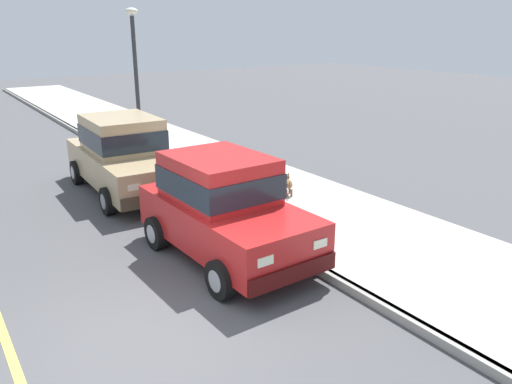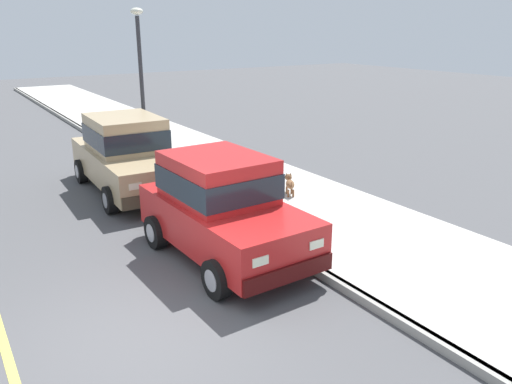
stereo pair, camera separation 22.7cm
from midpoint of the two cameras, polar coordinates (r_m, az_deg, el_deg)
ground_plane at (r=7.33m, az=-11.92°, el=-15.71°), size 80.00×80.00×0.00m
curb at (r=8.73m, az=8.21°, el=-9.08°), size 0.16×64.00×0.14m
sidewalk at (r=9.91m, az=16.16°, el=-6.22°), size 3.60×64.00×0.14m
lane_centre_line at (r=7.06m, az=-24.75°, el=-18.59°), size 0.12×57.60×0.01m
car_red_hatchback at (r=9.07m, az=-3.11°, el=-1.60°), size 2.03×3.85×1.88m
car_tan_sedan at (r=13.22m, az=-13.83°, el=4.25°), size 2.14×4.66×1.92m
dog_brown at (r=12.29m, az=4.35°, el=1.01°), size 0.43×0.69×0.49m
street_lamp at (r=15.72m, az=-12.47°, el=13.59°), size 0.36×0.36×4.42m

